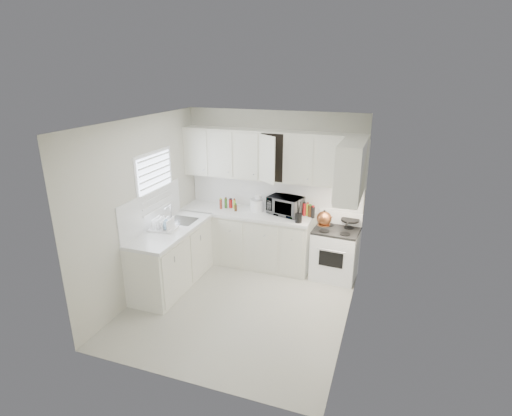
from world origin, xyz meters
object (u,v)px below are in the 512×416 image
at_px(tea_kettle, 324,217).
at_px(microwave, 285,203).
at_px(rice_cooker, 257,204).
at_px(stove, 335,247).
at_px(utensil_crock, 299,212).
at_px(dish_rack, 163,223).

relative_size(tea_kettle, microwave, 0.53).
xyz_separation_m(tea_kettle, rice_cooker, (-1.18, 0.28, -0.01)).
relative_size(stove, tea_kettle, 3.76).
distance_m(tea_kettle, microwave, 0.75).
bearing_deg(rice_cooker, tea_kettle, -24.32).
bearing_deg(utensil_crock, rice_cooker, 158.65).
xyz_separation_m(tea_kettle, utensil_crock, (-0.39, -0.03, 0.06)).
xyz_separation_m(stove, tea_kettle, (-0.18, -0.16, 0.54)).
xyz_separation_m(stove, rice_cooker, (-1.36, 0.12, 0.53)).
distance_m(stove, microwave, 1.06).
xyz_separation_m(microwave, rice_cooker, (-0.49, 0.01, -0.07)).
bearing_deg(dish_rack, tea_kettle, 17.62).
bearing_deg(microwave, utensil_crock, -30.87).
xyz_separation_m(stove, utensil_crock, (-0.57, -0.19, 0.59)).
height_order(tea_kettle, dish_rack, tea_kettle).
bearing_deg(rice_cooker, microwave, -11.78).
bearing_deg(microwave, tea_kettle, -6.84).
bearing_deg(stove, utensil_crock, -157.67).
xyz_separation_m(stove, microwave, (-0.87, 0.11, 0.60)).
distance_m(rice_cooker, dish_rack, 1.65).
bearing_deg(rice_cooker, utensil_crock, -32.46).
bearing_deg(tea_kettle, dish_rack, -131.64).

